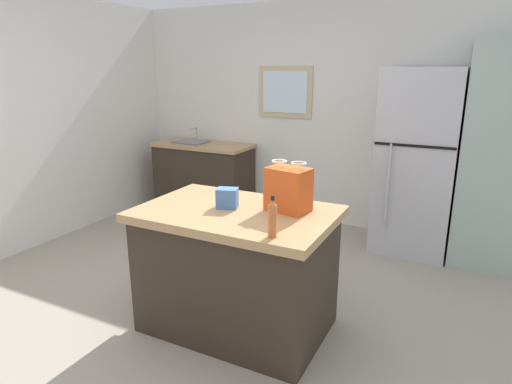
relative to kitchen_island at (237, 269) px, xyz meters
name	(u,v)px	position (x,y,z in m)	size (l,w,h in m)	color
ground	(204,326)	(-0.21, -0.12, -0.45)	(6.32, 6.32, 0.00)	#9E9384
back_wall	(325,116)	(-0.22, 2.51, 0.83)	(4.95, 0.13, 2.56)	silver
kitchen_island	(237,269)	(0.00, 0.00, 0.00)	(1.33, 0.88, 0.90)	#33281E
refrigerator	(417,162)	(0.90, 2.08, 0.47)	(0.73, 0.74, 1.84)	#B7B7BC
tall_cabinet	(496,155)	(1.58, 2.08, 0.60)	(0.59, 0.67, 2.11)	#9EB2A8
sink_counter	(204,177)	(-1.71, 2.15, 0.01)	(1.26, 0.59, 1.08)	#33281E
shopping_bag	(288,189)	(0.32, 0.14, 0.59)	(0.31, 0.24, 0.34)	#DB511E
small_box	(227,198)	(-0.08, 0.02, 0.51)	(0.14, 0.10, 0.14)	#4775B7
bottle	(272,219)	(0.43, -0.34, 0.55)	(0.05, 0.05, 0.25)	#C66633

